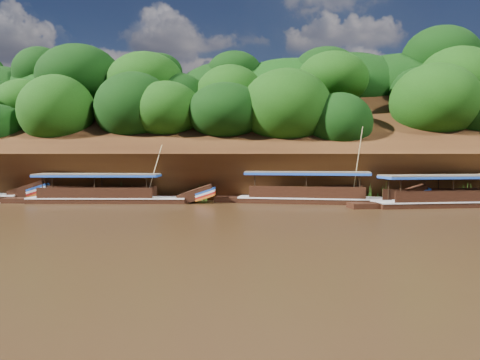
# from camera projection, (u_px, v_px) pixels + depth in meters

# --- Properties ---
(ground) EXTENTS (160.00, 160.00, 0.00)m
(ground) POSITION_uv_depth(u_px,v_px,m) (288.00, 218.00, 27.32)
(ground) COLOR black
(ground) RESTS_ON ground
(riverbank) EXTENTS (120.00, 30.06, 19.40)m
(riverbank) POSITION_uv_depth(u_px,v_px,m) (280.00, 171.00, 49.86)
(riverbank) COLOR black
(riverbank) RESTS_ON ground
(boat_0) EXTENTS (13.98, 4.58, 6.35)m
(boat_0) POSITION_uv_depth(u_px,v_px,m) (464.00, 199.00, 33.21)
(boat_0) COLOR black
(boat_0) RESTS_ON ground
(boat_1) EXTENTS (14.12, 3.49, 6.13)m
(boat_1) POSITION_uv_depth(u_px,v_px,m) (326.00, 196.00, 35.30)
(boat_1) COLOR black
(boat_1) RESTS_ON ground
(boat_2) EXTENTS (14.27, 2.80, 4.86)m
(boat_2) POSITION_uv_depth(u_px,v_px,m) (117.00, 196.00, 35.77)
(boat_2) COLOR black
(boat_2) RESTS_ON ground
(reeds) EXTENTS (49.28, 2.29, 1.93)m
(reeds) POSITION_uv_depth(u_px,v_px,m) (244.00, 191.00, 36.89)
(reeds) COLOR #316218
(reeds) RESTS_ON ground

